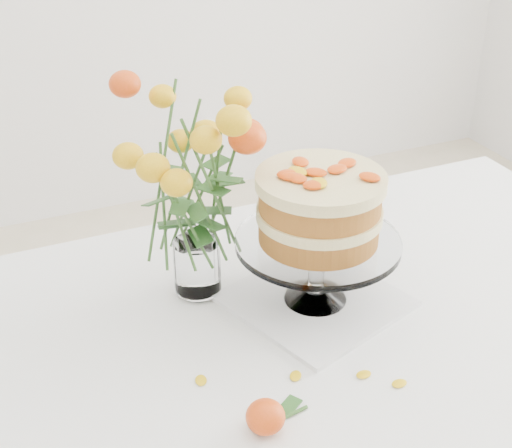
{
  "coord_description": "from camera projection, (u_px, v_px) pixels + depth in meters",
  "views": [
    {
      "loc": [
        -0.52,
        -0.86,
        1.52
      ],
      "look_at": [
        -0.09,
        0.12,
        0.91
      ],
      "focal_mm": 50.0,
      "sensor_mm": 36.0,
      "label": 1
    }
  ],
  "objects": [
    {
      "name": "table",
      "position": [
        329.0,
        359.0,
        1.28
      ],
      "size": [
        1.43,
        0.93,
        0.76
      ],
      "color": "tan",
      "rests_on": "ground"
    },
    {
      "name": "napkin",
      "position": [
        315.0,
        300.0,
        1.29
      ],
      "size": [
        0.34,
        0.34,
        0.01
      ],
      "primitive_type": "cube",
      "rotation": [
        0.0,
        0.0,
        0.32
      ],
      "color": "white",
      "rests_on": "table"
    },
    {
      "name": "cake_stand",
      "position": [
        319.0,
        215.0,
        1.21
      ],
      "size": [
        0.29,
        0.29,
        0.26
      ],
      "rotation": [
        0.0,
        0.0,
        -0.42
      ],
      "color": "silver",
      "rests_on": "napkin"
    },
    {
      "name": "rose_vase",
      "position": [
        192.0,
        169.0,
        1.2
      ],
      "size": [
        0.35,
        0.35,
        0.43
      ],
      "rotation": [
        0.0,
        0.0,
        0.32
      ],
      "color": "silver",
      "rests_on": "table"
    },
    {
      "name": "loose_rose_far",
      "position": [
        266.0,
        417.0,
        1.01
      ],
      "size": [
        0.1,
        0.06,
        0.05
      ],
      "rotation": [
        0.0,
        0.0,
        0.17
      ],
      "color": "#D0460A",
      "rests_on": "table"
    },
    {
      "name": "stray_petal_a",
      "position": [
        296.0,
        376.0,
        1.12
      ],
      "size": [
        0.03,
        0.02,
        0.0
      ],
      "primitive_type": "ellipsoid",
      "color": "yellow",
      "rests_on": "table"
    },
    {
      "name": "stray_petal_b",
      "position": [
        364.0,
        375.0,
        1.12
      ],
      "size": [
        0.03,
        0.02,
        0.0
      ],
      "primitive_type": "ellipsoid",
      "color": "yellow",
      "rests_on": "table"
    },
    {
      "name": "stray_petal_c",
      "position": [
        399.0,
        384.0,
        1.11
      ],
      "size": [
        0.03,
        0.02,
        0.0
      ],
      "primitive_type": "ellipsoid",
      "color": "yellow",
      "rests_on": "table"
    },
    {
      "name": "stray_petal_d",
      "position": [
        201.0,
        381.0,
        1.11
      ],
      "size": [
        0.03,
        0.02,
        0.0
      ],
      "primitive_type": "ellipsoid",
      "color": "yellow",
      "rests_on": "table"
    }
  ]
}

